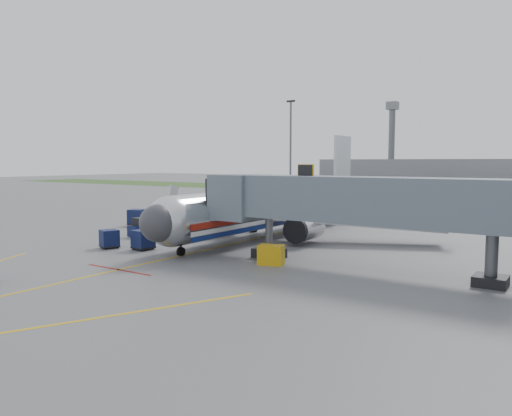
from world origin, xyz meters
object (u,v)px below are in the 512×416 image
Objects in this scene: baggage_tug at (142,228)px; belt_loader at (194,222)px; airliner at (274,207)px; ramp_worker at (199,223)px.

baggage_tug is 7.61m from belt_loader.
belt_loader is at bearing -178.02° from airliner.
baggage_tug is at bearing -88.48° from belt_loader.
baggage_tug is at bearing -140.98° from airliner.
ramp_worker reaches higher than baggage_tug.
airliner is 7.92m from ramp_worker.
baggage_tug is 1.46× the size of ramp_worker.
baggage_tug is 5.78m from ramp_worker.
airliner is 10.23m from belt_loader.
ramp_worker is (2.82, -2.46, 0.33)m from belt_loader.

